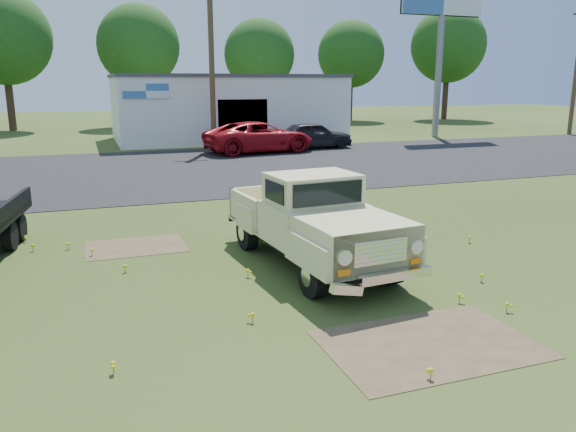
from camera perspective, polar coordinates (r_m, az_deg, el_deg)
The scene contains 15 objects.
ground at distance 10.37m, azimuth -2.27°, elevation -7.25°, with size 140.00×140.00×0.00m, color #2D4115.
asphalt_lot at distance 24.70m, azimuth -13.00°, elevation 4.56°, with size 90.00×14.00×0.02m, color black.
dirt_patch_a at distance 8.49m, azimuth 14.15°, elevation -12.54°, with size 3.00×2.00×0.01m, color brown.
dirt_patch_b at distance 13.30m, azimuth -15.21°, elevation -3.03°, with size 2.20×1.60×0.01m, color brown.
commercial_building at distance 37.36m, azimuth -6.27°, elevation 10.95°, with size 14.20×8.20×4.15m.
billboard at distance 40.72m, azimuth 15.39°, elevation 19.85°, with size 6.10×0.45×11.05m.
utility_pole_mid at distance 32.03m, azimuth -7.76°, elevation 14.99°, with size 1.60×0.30×9.00m.
treeline_c at distance 49.13m, azimuth -26.98°, elevation 15.85°, with size 7.04×7.04×10.47m.
treeline_d at distance 50.08m, azimuth -14.93°, elevation 16.38°, with size 6.72×6.72×10.00m.
treeline_e at distance 50.56m, azimuth -2.92°, elevation 16.04°, with size 6.08×6.08×9.04m.
treeline_f at distance 56.61m, azimuth 6.40°, elevation 16.02°, with size 6.40×6.40×9.52m.
treeline_g at distance 60.49m, azimuth 15.98°, elevation 16.33°, with size 7.36×7.36×10.95m.
vintage_pickup_truck at distance 11.36m, azimuth 2.49°, elevation -0.38°, with size 2.04×5.25×1.90m, color beige, non-canonical shape.
red_pickup at distance 30.15m, azimuth -2.92°, elevation 7.99°, with size 2.70×5.86×1.63m, color maroon.
dark_sedan at distance 32.04m, azimuth 2.60°, elevation 8.19°, with size 1.76×4.38×1.49m, color black.
Camera 1 is at (-2.93, -9.25, 3.66)m, focal length 35.00 mm.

